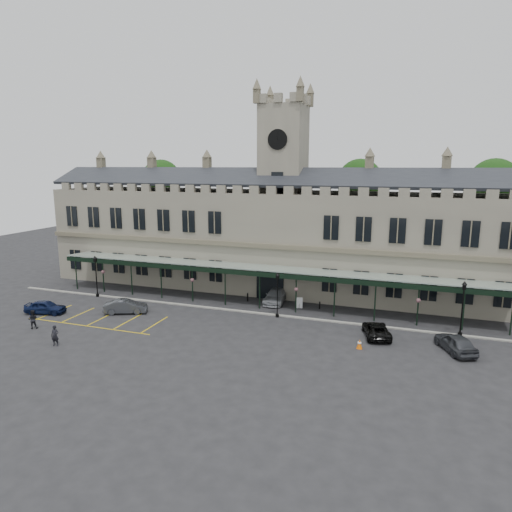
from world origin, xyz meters
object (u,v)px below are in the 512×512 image
(lamp_post_mid, at_px, (277,291))
(car_left_a, at_px, (45,307))
(car_left_b, at_px, (126,306))
(car_right_a, at_px, (456,343))
(traffic_cone, at_px, (359,344))
(car_taxi, at_px, (276,296))
(clock_tower, at_px, (283,182))
(lamp_post_left, at_px, (96,272))
(car_van, at_px, (376,330))
(sign_board, at_px, (299,303))
(person_a, at_px, (55,336))
(lamp_post_right, at_px, (463,304))
(station_building, at_px, (282,237))
(person_b, at_px, (33,319))

(lamp_post_mid, xyz_separation_m, car_left_a, (-23.10, -6.82, -2.07))
(car_left_b, height_order, car_right_a, car_right_a)
(traffic_cone, relative_size, car_taxi, 0.15)
(clock_tower, bearing_deg, car_taxi, -80.53)
(lamp_post_left, bearing_deg, car_left_b, -31.28)
(car_left_a, distance_m, car_van, 33.38)
(sign_board, xyz_separation_m, car_taxi, (-3.00, 1.29, 0.17))
(car_left_a, distance_m, person_a, 9.85)
(car_taxi, relative_size, person_a, 2.84)
(traffic_cone, distance_m, car_van, 3.47)
(lamp_post_right, xyz_separation_m, car_right_a, (-0.70, -3.96, -2.26))
(sign_board, distance_m, car_taxi, 3.27)
(sign_board, bearing_deg, station_building, 101.47)
(clock_tower, bearing_deg, lamp_post_left, -151.15)
(lamp_post_left, height_order, lamp_post_mid, lamp_post_left)
(clock_tower, distance_m, lamp_post_mid, 15.22)
(lamp_post_left, xyz_separation_m, lamp_post_mid, (22.05, -0.14, -0.14))
(car_left_a, distance_m, car_left_b, 8.33)
(car_left_b, relative_size, person_a, 2.40)
(clock_tower, xyz_separation_m, lamp_post_right, (19.70, -10.46, -10.07))
(lamp_post_mid, relative_size, car_left_a, 1.13)
(clock_tower, distance_m, person_b, 30.81)
(sign_board, height_order, car_left_a, car_left_a)
(lamp_post_mid, bearing_deg, lamp_post_right, 1.35)
(lamp_post_right, distance_m, car_van, 7.99)
(clock_tower, height_order, traffic_cone, clock_tower)
(sign_board, distance_m, car_left_a, 26.63)
(station_building, distance_m, car_right_a, 24.47)
(car_left_b, bearing_deg, car_right_a, -113.12)
(lamp_post_left, relative_size, sign_board, 4.11)
(sign_board, xyz_separation_m, person_b, (-22.30, -14.28, 0.32))
(lamp_post_right, distance_m, car_right_a, 4.62)
(traffic_cone, xyz_separation_m, sign_board, (-7.43, 9.07, 0.20))
(person_a, bearing_deg, lamp_post_mid, 24.03)
(car_right_a, bearing_deg, person_a, -7.98)
(traffic_cone, distance_m, car_left_b, 24.17)
(lamp_post_mid, relative_size, person_a, 2.56)
(lamp_post_left, height_order, car_left_b, lamp_post_left)
(lamp_post_left, xyz_separation_m, sign_board, (23.46, 3.44, -2.33))
(lamp_post_mid, xyz_separation_m, car_left_b, (-15.27, -3.98, -2.05))
(lamp_post_left, distance_m, lamp_post_mid, 22.05)
(car_taxi, distance_m, person_b, 24.80)
(traffic_cone, xyz_separation_m, car_left_a, (-31.94, -1.32, 0.32))
(car_taxi, bearing_deg, lamp_post_left, -170.25)
(car_taxi, xyz_separation_m, car_right_a, (18.00, -8.43, 0.02))
(car_right_a, distance_m, person_a, 33.67)
(traffic_cone, relative_size, car_van, 0.17)
(car_taxi, bearing_deg, car_left_b, -150.38)
(lamp_post_left, relative_size, lamp_post_mid, 1.05)
(car_van, bearing_deg, person_a, 8.85)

